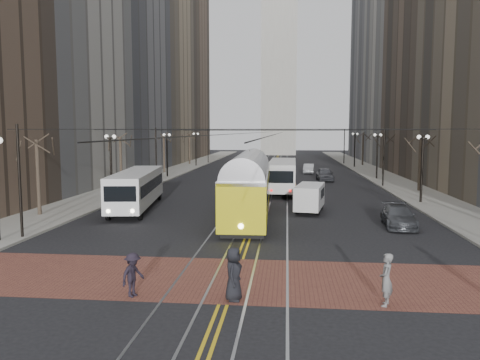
% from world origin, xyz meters
% --- Properties ---
extents(ground, '(260.00, 260.00, 0.00)m').
position_xyz_m(ground, '(0.00, 0.00, 0.00)').
color(ground, black).
rests_on(ground, ground).
extents(sidewalk_left, '(5.00, 140.00, 0.15)m').
position_xyz_m(sidewalk_left, '(-15.00, 45.00, 0.07)').
color(sidewalk_left, gray).
rests_on(sidewalk_left, ground).
extents(sidewalk_right, '(5.00, 140.00, 0.15)m').
position_xyz_m(sidewalk_right, '(15.00, 45.00, 0.07)').
color(sidewalk_right, gray).
rests_on(sidewalk_right, ground).
extents(crosswalk_band, '(25.00, 6.00, 0.01)m').
position_xyz_m(crosswalk_band, '(0.00, -4.00, 0.01)').
color(crosswalk_band, brown).
rests_on(crosswalk_band, ground).
extents(streetcar_rails, '(4.80, 130.00, 0.02)m').
position_xyz_m(streetcar_rails, '(0.00, 45.00, 0.00)').
color(streetcar_rails, gray).
rests_on(streetcar_rails, ground).
extents(centre_lines, '(0.42, 130.00, 0.01)m').
position_xyz_m(centre_lines, '(0.00, 45.00, 0.01)').
color(centre_lines, gold).
rests_on(centre_lines, ground).
extents(building_left_mid, '(16.00, 20.00, 34.00)m').
position_xyz_m(building_left_mid, '(-25.50, 46.00, 17.00)').
color(building_left_mid, slate).
rests_on(building_left_mid, ground).
extents(building_left_midfar, '(20.00, 20.00, 52.00)m').
position_xyz_m(building_left_midfar, '(-27.50, 66.00, 26.00)').
color(building_left_midfar, gray).
rests_on(building_left_midfar, ground).
extents(building_left_far, '(16.00, 20.00, 40.00)m').
position_xyz_m(building_left_far, '(-25.50, 86.00, 20.00)').
color(building_left_far, brown).
rests_on(building_left_far, ground).
extents(building_right_mid, '(16.00, 20.00, 34.00)m').
position_xyz_m(building_right_mid, '(25.50, 46.00, 17.00)').
color(building_right_mid, brown).
rests_on(building_right_mid, ground).
extents(building_right_midfar, '(20.00, 20.00, 52.00)m').
position_xyz_m(building_right_midfar, '(27.50, 66.00, 26.00)').
color(building_right_midfar, '#98968F').
rests_on(building_right_midfar, ground).
extents(building_right_far, '(16.00, 20.00, 40.00)m').
position_xyz_m(building_right_far, '(25.50, 86.00, 20.00)').
color(building_right_far, slate).
rests_on(building_right_far, ground).
extents(clock_tower, '(12.00, 12.00, 66.00)m').
position_xyz_m(clock_tower, '(0.00, 102.00, 35.96)').
color(clock_tower, '#B2AFA5').
rests_on(clock_tower, ground).
extents(lamp_posts, '(27.60, 57.20, 5.60)m').
position_xyz_m(lamp_posts, '(-0.00, 28.75, 2.80)').
color(lamp_posts, black).
rests_on(lamp_posts, ground).
extents(street_trees, '(31.68, 53.28, 5.60)m').
position_xyz_m(street_trees, '(0.00, 35.25, 2.80)').
color(street_trees, '#382D23').
rests_on(street_trees, ground).
extents(trolley_wires, '(25.96, 120.00, 6.60)m').
position_xyz_m(trolley_wires, '(0.00, 34.83, 3.77)').
color(trolley_wires, black).
rests_on(trolley_wires, ground).
extents(transit_bus, '(4.11, 12.31, 3.02)m').
position_xyz_m(transit_bus, '(-9.67, 12.93, 1.51)').
color(transit_bus, white).
rests_on(transit_bus, ground).
extents(streetcar, '(3.23, 15.32, 3.59)m').
position_xyz_m(streetcar, '(-0.50, 10.20, 1.80)').
color(streetcar, gold).
rests_on(streetcar, ground).
extents(rear_bus, '(2.81, 12.09, 3.14)m').
position_xyz_m(rear_bus, '(1.80, 24.81, 1.57)').
color(rear_bus, silver).
rests_on(rear_bus, ground).
extents(cargo_van, '(2.60, 5.00, 2.10)m').
position_xyz_m(cargo_van, '(4.00, 12.79, 1.05)').
color(cargo_van, silver).
rests_on(cargo_van, ground).
extents(sedan_grey, '(2.12, 4.86, 1.63)m').
position_xyz_m(sedan_grey, '(6.97, 35.83, 0.81)').
color(sedan_grey, '#414349').
rests_on(sedan_grey, ground).
extents(sedan_silver, '(1.85, 4.34, 1.39)m').
position_xyz_m(sedan_silver, '(5.44, 45.93, 0.70)').
color(sedan_silver, '#A2A5A9').
rests_on(sedan_silver, ground).
extents(sedan_parked, '(2.27, 4.84, 1.37)m').
position_xyz_m(sedan_parked, '(9.50, 7.80, 0.68)').
color(sedan_parked, '#404348').
rests_on(sedan_parked, ground).
extents(pedestrian_a, '(0.72, 1.02, 1.98)m').
position_xyz_m(pedestrian_a, '(0.33, -6.50, 1.00)').
color(pedestrian_a, black).
rests_on(pedestrian_a, crosswalk_band).
extents(pedestrian_b, '(0.64, 0.80, 1.90)m').
position_xyz_m(pedestrian_b, '(5.78, -6.50, 0.96)').
color(pedestrian_b, slate).
rests_on(pedestrian_b, crosswalk_band).
extents(pedestrian_d, '(1.02, 1.24, 1.67)m').
position_xyz_m(pedestrian_d, '(-3.48, -6.50, 0.85)').
color(pedestrian_d, black).
rests_on(pedestrian_d, crosswalk_band).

